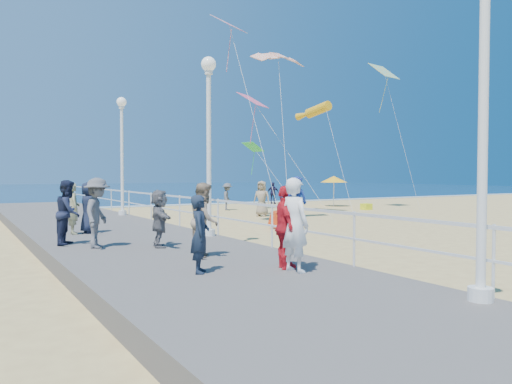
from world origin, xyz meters
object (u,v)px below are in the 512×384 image
woman_holding_toddler (295,225)px  spectator_1 (204,220)px  lamp_post_near (484,74)px  lamp_post_far (122,143)px  lamp_post_mid (209,126)px  spectator_5 (159,218)px  toddler_held (297,201)px  spectator_6 (73,208)px  beach_walker_c (262,199)px  spectator_3 (285,227)px  spectator_2 (97,213)px  box_kite (278,221)px  spectator_0 (200,234)px  beach_walker_a (227,197)px  spectator_4 (88,208)px  beach_umbrella (334,179)px  beach_walker_b (273,193)px  beach_chair_left (292,205)px  spectator_7 (68,212)px  beach_chair_right (366,207)px

woman_holding_toddler → spectator_1: bearing=7.7°
lamp_post_near → lamp_post_far: (0.00, 18.00, 0.00)m
lamp_post_mid → spectator_5: bearing=-145.0°
lamp_post_mid → spectator_1: lamp_post_mid is taller
toddler_held → spectator_6: bearing=8.1°
spectator_5 → beach_walker_c: beach_walker_c is taller
spectator_3 → beach_walker_c: (8.58, 14.68, -0.26)m
spectator_2 → spectator_5: size_ratio=1.21×
beach_walker_c → box_kite: 6.22m
woman_holding_toddler → lamp_post_far: bearing=-12.9°
lamp_post_far → spectator_0: (-2.61, -14.01, -2.53)m
spectator_5 → box_kite: 8.66m
spectator_6 → beach_walker_a: 16.38m
woman_holding_toddler → spectator_5: bearing=4.6°
lamp_post_mid → spectator_2: size_ratio=3.03×
lamp_post_far → box_kite: (4.89, -5.40, -3.36)m
spectator_0 → spectator_4: bearing=30.4°
spectator_5 → beach_walker_c: bearing=-27.9°
lamp_post_mid → spectator_5: (-2.09, -1.46, -2.53)m
spectator_6 → beach_umbrella: (19.62, 11.08, 0.72)m
beach_walker_b → lamp_post_mid: bearing=104.2°
lamp_post_near → beach_chair_left: lamp_post_near is taller
spectator_0 → spectator_7: bearing=42.5°
spectator_3 → lamp_post_near: bearing=-143.7°
lamp_post_mid → toddler_held: lamp_post_mid is taller
lamp_post_far → beach_umbrella: (16.22, 4.58, -1.75)m
spectator_6 → box_kite: (8.29, 1.10, -0.89)m
lamp_post_mid → spectator_4: lamp_post_mid is taller
lamp_post_far → spectator_0: bearing=-100.5°
beach_umbrella → beach_chair_right: size_ratio=3.89×
spectator_1 → spectator_7: bearing=63.6°
lamp_post_near → spectator_7: 10.34m
spectator_6 → beach_chair_left: 19.41m
lamp_post_far → toddler_held: lamp_post_far is taller
beach_walker_a → box_kite: (-3.21, -10.56, -0.55)m
box_kite → spectator_2: bearing=-178.6°
lamp_post_far → spectator_7: (-3.96, -8.76, -2.42)m
spectator_1 → beach_chair_right: size_ratio=3.00×
beach_walker_a → beach_walker_c: 5.01m
spectator_6 → beach_walker_c: bearing=-58.2°
woman_holding_toddler → spectator_0: size_ratio=1.22×
lamp_post_far → spectator_3: lamp_post_far is taller
woman_holding_toddler → spectator_6: (-2.36, 8.35, -0.09)m
lamp_post_mid → toddler_held: (-0.89, -5.69, -1.94)m
spectator_6 → beach_walker_b: size_ratio=0.96×
lamp_post_far → lamp_post_mid: bearing=-90.0°
spectator_7 → spectator_3: bearing=-127.1°
box_kite → beach_chair_left: box_kite is taller
lamp_post_mid → lamp_post_far: (0.00, 9.00, 0.00)m
spectator_2 → spectator_6: (0.07, 3.29, -0.08)m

